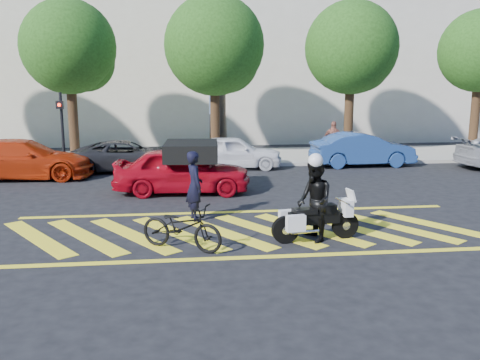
{
  "coord_description": "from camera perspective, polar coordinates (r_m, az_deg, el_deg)",
  "views": [
    {
      "loc": [
        -1.52,
        -12.01,
        3.67
      ],
      "look_at": [
        -0.03,
        1.27,
        1.05
      ],
      "focal_mm": 38.0,
      "sensor_mm": 36.0,
      "label": 1
    }
  ],
  "objects": [
    {
      "name": "crosswalk",
      "position": [
        12.64,
        0.59,
        -5.76
      ],
      "size": [
        12.33,
        4.0,
        0.01
      ],
      "color": "yellow",
      "rests_on": "ground"
    },
    {
      "name": "parked_mid_right",
      "position": [
        21.52,
        -0.77,
        3.15
      ],
      "size": [
        4.19,
        1.91,
        1.39
      ],
      "primitive_type": "imported",
      "rotation": [
        0.0,
        0.0,
        1.5
      ],
      "color": "white",
      "rests_on": "ground"
    },
    {
      "name": "officer_moto",
      "position": [
        11.8,
        8.36,
        -2.35
      ],
      "size": [
        0.84,
        1.02,
        1.9
      ],
      "primitive_type": "imported",
      "rotation": [
        0.0,
        0.0,
        -1.43
      ],
      "color": "black",
      "rests_on": "ground"
    },
    {
      "name": "officer_bike",
      "position": [
        13.49,
        -5.13,
        -0.67
      ],
      "size": [
        0.61,
        0.77,
        1.86
      ],
      "primitive_type": "imported",
      "rotation": [
        0.0,
        0.0,
        1.83
      ],
      "color": "black",
      "rests_on": "ground"
    },
    {
      "name": "tree_left",
      "position": [
        24.59,
        -18.33,
        13.64
      ],
      "size": [
        4.2,
        4.2,
        7.26
      ],
      "color": "black",
      "rests_on": "ground"
    },
    {
      "name": "red_convertible",
      "position": [
        16.88,
        -6.5,
        1.1
      ],
      "size": [
        4.56,
        2.05,
        1.52
      ],
      "primitive_type": "imported",
      "rotation": [
        0.0,
        0.0,
        1.51
      ],
      "color": "#A60716",
      "rests_on": "ground"
    },
    {
      "name": "signal_pole",
      "position": [
        22.37,
        -19.38,
        5.98
      ],
      "size": [
        0.28,
        0.43,
        3.2
      ],
      "color": "black",
      "rests_on": "ground"
    },
    {
      "name": "pedestrian_right",
      "position": [
        24.02,
        10.47,
        4.51
      ],
      "size": [
        1.07,
        0.76,
        1.69
      ],
      "primitive_type": "imported",
      "rotation": [
        0.0,
        0.0,
        2.75
      ],
      "color": "#975544",
      "rests_on": "sidewalk"
    },
    {
      "name": "building_right",
      "position": [
        34.69,
        11.57,
        13.9
      ],
      "size": [
        16.0,
        8.0,
        11.0
      ],
      "primitive_type": "cube",
      "color": "beige",
      "rests_on": "ground"
    },
    {
      "name": "ground",
      "position": [
        12.65,
        0.77,
        -5.77
      ],
      "size": [
        90.0,
        90.0,
        0.0
      ],
      "primitive_type": "plane",
      "color": "black",
      "rests_on": "ground"
    },
    {
      "name": "parked_mid_left",
      "position": [
        21.5,
        -12.61,
        2.68
      ],
      "size": [
        4.66,
        2.46,
        1.25
      ],
      "primitive_type": "imported",
      "rotation": [
        0.0,
        0.0,
        1.66
      ],
      "color": "black",
      "rests_on": "ground"
    },
    {
      "name": "bicycle",
      "position": [
        11.26,
        -6.57,
        -5.26
      ],
      "size": [
        2.04,
        1.56,
        1.03
      ],
      "primitive_type": "imported",
      "rotation": [
        0.0,
        0.0,
        1.05
      ],
      "color": "black",
      "rests_on": "ground"
    },
    {
      "name": "building_left",
      "position": [
        33.66,
        -17.99,
        12.83
      ],
      "size": [
        16.0,
        8.0,
        10.0
      ],
      "primitive_type": "cube",
      "color": "beige",
      "rests_on": "ground"
    },
    {
      "name": "parked_left",
      "position": [
        20.91,
        -23.18,
        2.16
      ],
      "size": [
        5.19,
        2.19,
        1.49
      ],
      "primitive_type": "imported",
      "rotation": [
        0.0,
        0.0,
        1.55
      ],
      "color": "#B2280A",
      "rests_on": "ground"
    },
    {
      "name": "police_motorcycle",
      "position": [
        11.91,
        8.37,
        -4.4
      ],
      "size": [
        2.13,
        0.77,
        0.94
      ],
      "rotation": [
        0.0,
        0.0,
        0.15
      ],
      "color": "black",
      "rests_on": "ground"
    },
    {
      "name": "parked_right",
      "position": [
        22.78,
        13.59,
        3.36
      ],
      "size": [
        4.48,
        1.69,
        1.46
      ],
      "primitive_type": "imported",
      "rotation": [
        0.0,
        0.0,
        1.6
      ],
      "color": "navy",
      "rests_on": "ground"
    },
    {
      "name": "sidewalk",
      "position": [
        24.32,
        -2.78,
        2.58
      ],
      "size": [
        60.0,
        5.0,
        0.15
      ],
      "primitive_type": "cube",
      "color": "#9E998E",
      "rests_on": "ground"
    },
    {
      "name": "tree_center",
      "position": [
        24.17,
        -2.59,
        14.47
      ],
      "size": [
        4.6,
        4.6,
        7.56
      ],
      "color": "black",
      "rests_on": "ground"
    },
    {
      "name": "tree_right",
      "position": [
        25.45,
        12.63,
        13.93
      ],
      "size": [
        4.4,
        4.4,
        7.41
      ],
      "color": "black",
      "rests_on": "ground"
    }
  ]
}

